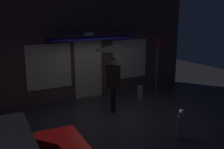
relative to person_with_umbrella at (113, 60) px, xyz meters
name	(u,v)px	position (x,y,z in m)	size (l,w,h in m)	color
ground_plane	(117,115)	(-0.10, -0.39, -1.73)	(18.00, 18.00, 0.00)	#38353A
building_facade	(86,44)	(-0.10, 1.95, 0.34)	(8.87, 1.00, 4.16)	brown
person_with_umbrella	(113,60)	(0.00, 0.00, 0.00)	(1.17, 1.17, 2.21)	black
street_sign_post	(157,61)	(2.49, 0.91, -0.38)	(0.40, 0.07, 2.37)	#595B60
sidewalk_bollard	(140,92)	(1.53, 0.64, -1.48)	(0.21, 0.21, 0.49)	#B2A899
fire_hydrant	(181,125)	(0.60, -2.52, -1.36)	(0.21, 0.21, 0.79)	gray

